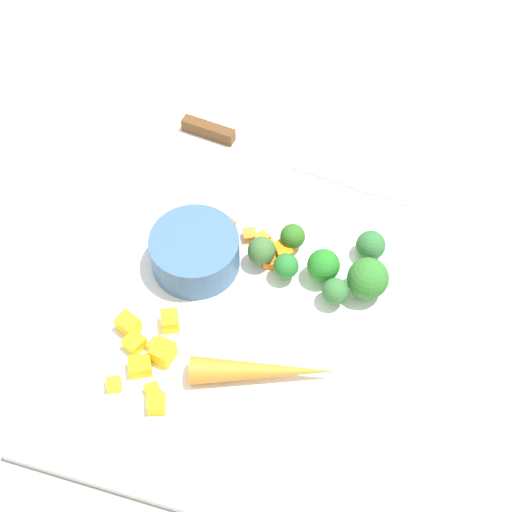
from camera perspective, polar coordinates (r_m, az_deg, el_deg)
The scene contains 30 objects.
ground_plane at distance 0.84m, azimuth -0.00°, elevation -0.85°, with size 4.00×4.00×0.00m, color #A1968E.
cutting_board at distance 0.84m, azimuth -0.00°, elevation -0.62°, with size 0.55×0.33×0.01m, color white.
prep_bowl at distance 0.82m, azimuth -4.52°, elevation 0.31°, with size 0.09×0.09×0.04m, color #3A5D89.
chef_knife at distance 0.93m, azimuth 0.11°, elevation 7.99°, with size 0.05×0.29×0.02m.
whole_carrot at distance 0.75m, azimuth 0.60°, elevation -8.45°, with size 0.03×0.03×0.14m, color orange.
carrot_dice_0 at distance 0.85m, azimuth -0.47°, elevation 1.52°, with size 0.01×0.01×0.01m, color orange.
carrot_dice_1 at distance 0.83m, azimuth 1.03°, elevation -0.35°, with size 0.01×0.01×0.01m, color orange.
carrot_dice_2 at distance 0.84m, azimuth 0.22°, elevation 1.24°, with size 0.01×0.01×0.02m, color orange.
carrot_dice_3 at distance 0.83m, azimuth 0.30°, elevation 0.17°, with size 0.01×0.01×0.01m, color orange.
carrot_dice_4 at distance 0.84m, azimuth 1.02°, elevation 0.77°, with size 0.01×0.01×0.01m, color orange.
carrot_dice_5 at distance 0.84m, azimuth 2.32°, elevation 0.86°, with size 0.02×0.02×0.01m, color orange.
carrot_dice_6 at distance 0.86m, azimuth -3.53°, elevation 2.78°, with size 0.01×0.01×0.01m, color orange.
carrot_dice_7 at distance 0.83m, azimuth 2.03°, elevation 0.27°, with size 0.02×0.02×0.02m, color orange.
carrot_dice_8 at distance 0.86m, azimuth -2.03°, elevation 2.33°, with size 0.01×0.01×0.01m, color orange.
pepper_dice_0 at distance 0.77m, azimuth -6.87°, elevation -7.05°, with size 0.02×0.02×0.02m, color yellow.
pepper_dice_1 at distance 0.78m, azimuth -7.45°, elevation -6.58°, with size 0.01×0.01×0.01m, color yellow.
pepper_dice_2 at distance 0.77m, azimuth -10.42°, elevation -9.30°, with size 0.01×0.01×0.01m, color yellow.
pepper_dice_3 at distance 0.75m, azimuth -7.34°, elevation -10.74°, with size 0.02×0.02×0.02m, color yellow.
pepper_dice_4 at distance 0.76m, azimuth -7.62°, elevation -9.75°, with size 0.01×0.01×0.01m, color yellow.
pepper_dice_5 at distance 0.79m, azimuth -6.34°, elevation -4.77°, with size 0.02×0.02×0.02m, color yellow.
pepper_dice_6 at distance 0.77m, azimuth -8.52°, elevation -8.04°, with size 0.02×0.02×0.02m, color yellow.
pepper_dice_7 at distance 0.79m, azimuth -9.39°, elevation -5.00°, with size 0.02×0.02×0.02m, color yellow.
pepper_dice_8 at distance 0.78m, azimuth -8.93°, elevation -6.36°, with size 0.02×0.02×0.02m, color yellow.
broccoli_floret_0 at distance 0.81m, azimuth 5.00°, elevation -0.68°, with size 0.03×0.03×0.04m.
broccoli_floret_1 at distance 0.83m, azimuth 8.44°, elevation 0.77°, with size 0.03×0.03×0.03m.
broccoli_floret_2 at distance 0.81m, azimuth 2.23°, elevation -0.76°, with size 0.03×0.03×0.03m.
broccoli_floret_3 at distance 0.82m, azimuth 0.49°, elevation 0.60°, with size 0.03×0.03×0.04m.
broccoli_floret_4 at distance 0.79m, azimuth 5.84°, elevation -2.60°, with size 0.03×0.03×0.03m.
broccoli_floret_5 at distance 0.83m, azimuth 2.71°, elevation 1.44°, with size 0.03×0.03×0.03m.
broccoli_floret_6 at distance 0.80m, azimuth 8.24°, elevation -1.66°, with size 0.04×0.04×0.05m.
Camera 1 is at (0.45, 0.13, 0.70)m, focal length 54.33 mm.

